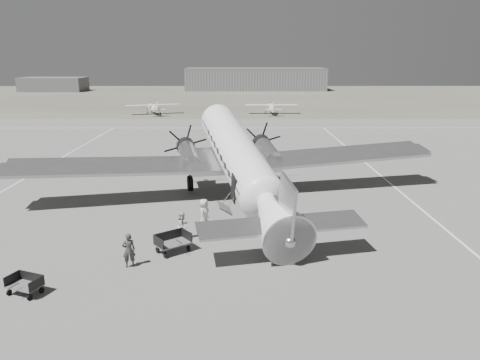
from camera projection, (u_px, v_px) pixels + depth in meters
name	position (u px, v px, depth m)	size (l,w,h in m)	color
ground	(241.00, 225.00, 28.10)	(260.00, 260.00, 0.00)	slate
taxi_line_right	(441.00, 225.00, 28.14)	(0.15, 80.00, 0.01)	silver
taxi_line_left	(18.00, 182.00, 37.71)	(0.15, 60.00, 0.01)	silver
taxi_line_horizon	(240.00, 128.00, 66.78)	(90.00, 0.15, 0.01)	silver
grass_infield	(239.00, 97.00, 119.96)	(260.00, 90.00, 0.01)	#615E51
hangar_main	(255.00, 79.00, 143.32)	(42.00, 14.00, 6.60)	slate
shed_secondary	(54.00, 84.00, 138.61)	(18.00, 10.00, 4.00)	#525252
dc3_airliner	(240.00, 161.00, 31.59)	(31.24, 21.68, 5.95)	#B3B3B5
light_plane_left	(154.00, 109.00, 82.25)	(9.40, 7.62, 1.95)	white
light_plane_right	(271.00, 109.00, 82.74)	(9.31, 7.55, 1.93)	white
baggage_cart_near	(173.00, 243.00, 24.14)	(1.81, 1.28, 1.02)	#525252
baggage_cart_far	(25.00, 285.00, 19.85)	(1.48, 1.04, 0.84)	#525252
ground_crew	(129.00, 250.00, 22.37)	(0.62, 0.41, 1.71)	#323232
ramp_agent	(183.00, 226.00, 25.74)	(0.78, 0.61, 1.61)	#BAB9B7
passenger	(204.00, 214.00, 27.22)	(0.91, 0.59, 1.86)	#B3B3B1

